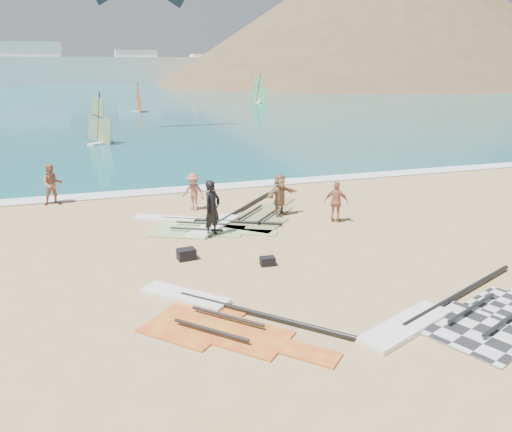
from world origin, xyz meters
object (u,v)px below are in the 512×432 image
object	(u,v)px
rig_orange	(243,218)
rig_grey	(457,317)
beachgoer_back	(336,202)
gear_bag_near	(186,254)
beachgoer_left	(52,184)
beachgoer_right	(280,195)
person_wetsuit	(212,209)
beachgoer_mid	(193,192)
rig_green	(190,225)
rig_red	(212,315)
gear_bag_far	(268,261)

from	to	relation	value
rig_orange	rig_grey	bearing A→B (deg)	-122.26
beachgoer_back	gear_bag_near	bearing A→B (deg)	57.16
rig_grey	rig_orange	xyz separation A→B (m)	(-2.56, 9.15, -0.00)
beachgoer_left	beachgoer_right	distance (m)	9.77
beachgoer_right	person_wetsuit	bearing A→B (deg)	-176.03
gear_bag_near	beachgoer_left	distance (m)	9.16
beachgoer_mid	beachgoer_back	xyz separation A→B (m)	(4.83, -3.28, 0.01)
rig_green	beachgoer_left	world-z (taller)	beachgoer_left
rig_grey	rig_red	world-z (taller)	rig_grey
gear_bag_near	beachgoer_mid	size ratio (longest dim) A/B	0.35
rig_green	beachgoer_right	distance (m)	3.75
rig_red	rig_grey	bearing A→B (deg)	26.85
rig_grey	beachgoer_right	world-z (taller)	beachgoer_right
gear_bag_far	beachgoer_left	distance (m)	11.35
rig_grey	beachgoer_back	world-z (taller)	beachgoer_back
rig_red	gear_bag_near	size ratio (longest dim) A/B	9.50
gear_bag_near	rig_green	bearing A→B (deg)	77.28
gear_bag_near	beachgoer_back	world-z (taller)	beachgoer_back
gear_bag_far	beachgoer_back	size ratio (longest dim) A/B	0.28
rig_orange	beachgoer_mid	size ratio (longest dim) A/B	3.57
rig_grey	rig_orange	world-z (taller)	same
rig_grey	beachgoer_back	size ratio (longest dim) A/B	4.18
gear_bag_near	beachgoer_back	xyz separation A→B (m)	(6.13, 2.05, 0.61)
beachgoer_back	gear_bag_far	bearing A→B (deg)	78.56
beachgoer_right	gear_bag_near	bearing A→B (deg)	-164.96
rig_grey	gear_bag_near	world-z (taller)	gear_bag_near
rig_green	beachgoer_right	size ratio (longest dim) A/B	3.16
gear_bag_far	beachgoer_back	xyz separation A→B (m)	(3.91, 3.26, 0.66)
beachgoer_mid	rig_grey	bearing A→B (deg)	-26.05
rig_orange	beachgoer_right	xyz separation A→B (m)	(1.56, 0.08, 0.79)
beachgoer_mid	rig_green	bearing A→B (deg)	-61.50
beachgoer_left	person_wetsuit	bearing A→B (deg)	-56.38
rig_red	gear_bag_near	xyz separation A→B (m)	(0.09, 3.81, 0.12)
beachgoer_back	beachgoer_right	world-z (taller)	beachgoer_right
rig_grey	rig_red	xyz separation A→B (m)	(-5.48, 1.91, -0.00)
rig_grey	rig_green	world-z (taller)	rig_grey
rig_green	person_wetsuit	size ratio (longest dim) A/B	2.66
beachgoer_mid	beachgoer_back	world-z (taller)	beachgoer_back
rig_grey	beachgoer_left	world-z (taller)	beachgoer_left
rig_green	rig_red	bearing A→B (deg)	-69.30
rig_orange	rig_red	bearing A→B (deg)	-159.84
rig_orange	gear_bag_far	bearing A→B (deg)	-145.40
rig_orange	rig_red	size ratio (longest dim) A/B	1.08
rig_grey	beachgoer_left	bearing A→B (deg)	102.23
rig_orange	gear_bag_near	xyz separation A→B (m)	(-2.84, -3.44, 0.12)
gear_bag_far	beachgoer_back	bearing A→B (deg)	39.87
rig_grey	beachgoer_left	distance (m)	16.85
rig_red	person_wetsuit	world-z (taller)	person_wetsuit
rig_red	beachgoer_back	size ratio (longest dim) A/B	3.26
beachgoer_left	beachgoer_right	world-z (taller)	beachgoer_left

